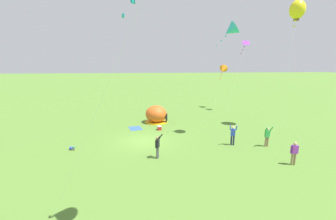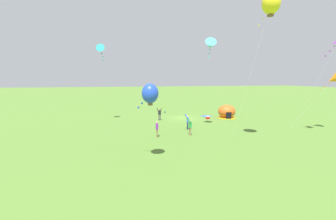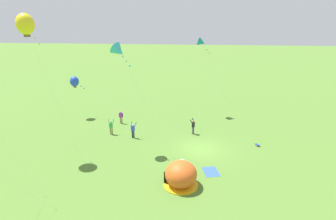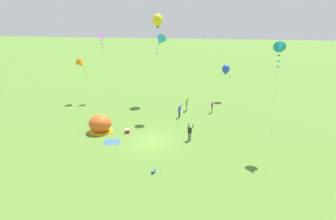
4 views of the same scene
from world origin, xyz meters
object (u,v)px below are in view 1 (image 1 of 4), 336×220
at_px(cooler_box, 159,128).
at_px(kite_yellow, 297,10).
at_px(kite_cyan, 230,30).
at_px(person_flying_kite, 267,136).
at_px(kite_orange, 223,70).
at_px(person_watching_sky, 294,152).
at_px(kite_purple, 245,45).
at_px(popup_tent, 156,114).
at_px(person_near_tent, 158,146).
at_px(toddler_crawling, 73,148).
at_px(person_far_back, 233,134).

bearing_deg(cooler_box, kite_yellow, 87.02).
bearing_deg(kite_cyan, person_flying_kite, 37.85).
bearing_deg(kite_orange, person_watching_sky, -5.25).
distance_m(person_watching_sky, kite_purple, 20.36).
bearing_deg(kite_yellow, popup_tent, -105.64).
distance_m(popup_tent, kite_yellow, 18.82).
distance_m(person_flying_kite, kite_orange, 17.73).
bearing_deg(person_near_tent, person_flying_kite, 98.31).
relative_size(person_watching_sky, person_flying_kite, 0.91).
distance_m(person_flying_kite, kite_yellow, 13.72).
bearing_deg(kite_cyan, kite_purple, 149.06).
xyz_separation_m(toddler_crawling, kite_yellow, (-4.29, 21.87, 12.36)).
bearing_deg(kite_purple, person_near_tent, -41.10).
height_order(person_near_tent, person_watching_sky, person_near_tent).
height_order(toddler_crawling, kite_yellow, kite_yellow).
relative_size(toddler_crawling, person_near_tent, 0.29).
distance_m(cooler_box, person_far_back, 8.20).
xyz_separation_m(person_near_tent, person_watching_sky, (2.25, 9.59, -0.03)).
distance_m(toddler_crawling, person_flying_kite, 16.73).
relative_size(person_watching_sky, kite_cyan, 0.16).
distance_m(person_near_tent, kite_cyan, 12.48).
bearing_deg(toddler_crawling, kite_cyan, 99.16).
height_order(person_flying_kite, kite_yellow, kite_yellow).
bearing_deg(cooler_box, kite_purple, 122.29).
distance_m(person_near_tent, person_flying_kite, 9.76).
xyz_separation_m(person_near_tent, kite_yellow, (-6.72, 14.86, 11.54)).
bearing_deg(toddler_crawling, person_far_back, 88.51).
bearing_deg(toddler_crawling, cooler_box, 123.15).
height_order(person_far_back, kite_yellow, kite_yellow).
bearing_deg(person_near_tent, cooler_box, 174.78).
distance_m(person_far_back, kite_orange, 17.63).
height_order(person_flying_kite, kite_purple, kite_purple).
xyz_separation_m(cooler_box, person_near_tent, (7.46, -0.68, 0.78)).
bearing_deg(kite_orange, kite_purple, 39.97).
relative_size(person_far_back, kite_purple, 0.18).
relative_size(person_watching_sky, kite_purple, 0.17).
distance_m(cooler_box, kite_yellow, 18.79).
distance_m(person_flying_kite, kite_purple, 17.19).
relative_size(person_flying_kite, kite_purple, 0.18).
bearing_deg(person_watching_sky, person_flying_kite, 178.87).
distance_m(popup_tent, person_watching_sky, 15.82).
xyz_separation_m(person_flying_kite, person_far_back, (-0.66, -2.85, 0.00)).
height_order(person_watching_sky, person_flying_kite, person_flying_kite).
xyz_separation_m(person_flying_kite, kite_purple, (-14.26, 4.01, 8.73)).
bearing_deg(popup_tent, toddler_crawling, -42.33).
xyz_separation_m(person_watching_sky, person_flying_kite, (-3.66, 0.07, 0.03)).
bearing_deg(toddler_crawling, person_watching_sky, 74.25).
xyz_separation_m(toddler_crawling, kite_cyan, (-2.28, 14.12, 9.94)).
bearing_deg(person_flying_kite, kite_cyan, -142.15).
xyz_separation_m(kite_cyan, kite_orange, (-13.58, 4.38, -4.01)).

